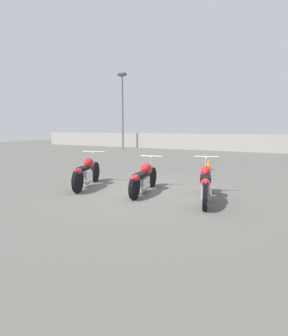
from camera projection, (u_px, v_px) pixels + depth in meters
The scene contains 7 objects.
ground_plane at pixel (143, 191), 7.42m from camera, with size 60.00×60.00×0.00m, color #5B5954.
fence_back at pixel (236, 143), 20.05m from camera, with size 40.00×0.04×1.33m.
light_pole_right at pixel (122, 104), 22.94m from camera, with size 0.70×0.35×6.47m.
motorcycle_slot_0 at pixel (87, 173), 7.85m from camera, with size 1.06×2.09×1.02m.
motorcycle_slot_1 at pixel (144, 178), 7.15m from camera, with size 0.71×2.09×0.96m.
motorcycle_slot_2 at pixel (205, 184), 6.30m from camera, with size 0.84×2.12×1.03m.
traffic_cone_near at pixel (208, 164), 11.14m from camera, with size 0.32×0.32×0.48m.
Camera 1 is at (3.50, -6.33, 1.75)m, focal length 28.00 mm.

